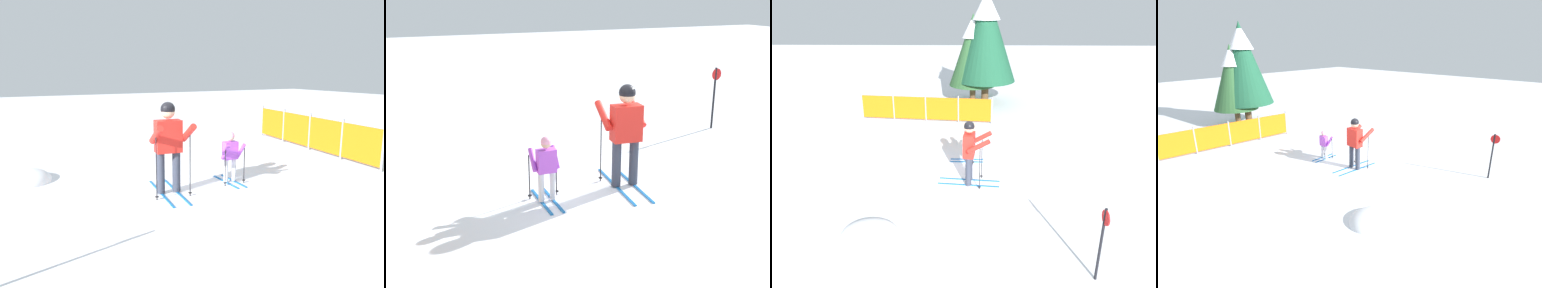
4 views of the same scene
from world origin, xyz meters
TOP-DOWN VIEW (x-y plane):
  - ground_plane at (0.00, 0.00)m, footprint 60.00×60.00m
  - skier_adult at (0.17, -0.06)m, footprint 1.72×0.81m
  - skier_child at (0.07, 1.40)m, footprint 1.03×0.53m
  - safety_fence at (-1.66, 5.31)m, footprint 5.38×0.61m
  - snow_mound at (-1.99, -2.53)m, footprint 1.26×1.07m

SIDE VIEW (x-z plane):
  - ground_plane at x=0.00m, z-range 0.00..0.00m
  - snow_mound at x=-1.99m, z-range -0.25..0.25m
  - safety_fence at x=-1.66m, z-range 0.00..1.10m
  - skier_child at x=0.07m, z-range 0.09..1.18m
  - skier_adult at x=0.17m, z-range 0.18..1.97m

